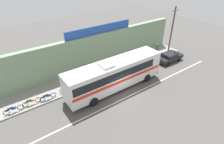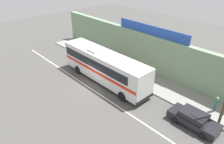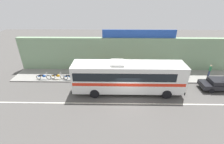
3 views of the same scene
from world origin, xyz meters
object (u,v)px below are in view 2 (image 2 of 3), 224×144
Objects in this scene: parked_car at (194,119)px; motorcycle_purple at (71,46)px; motorcycle_green at (79,49)px; motorcycle_black at (84,53)px; intercity_bus at (104,65)px; motorcycle_blue at (95,58)px; pedestrian_far_right at (104,57)px; pedestrian_near_shop at (216,103)px.

parked_car reaches higher than motorcycle_purple.
motorcycle_green is (-19.85, 1.89, -0.17)m from parked_car.
parked_car is at bearing -5.45° from motorcycle_green.
motorcycle_purple is at bearing 179.49° from motorcycle_black.
motorcycle_green is (-8.91, 2.59, -1.50)m from intercity_bus.
motorcycle_green is at bearing 174.88° from motorcycle_black.
motorcycle_black and motorcycle_blue have the same top height.
parked_car is 2.23× the size of motorcycle_purple.
motorcycle_green is at bearing -175.54° from pedestrian_far_right.
pedestrian_near_shop is (18.65, 1.38, 0.51)m from motorcycle_black.
parked_car is at bearing -9.14° from pedestrian_far_right.
motorcycle_black is 2.31m from motorcycle_blue.
intercity_bus reaches higher than parked_car.
parked_car is 2.21× the size of motorcycle_blue.
motorcycle_black is (1.69, -0.15, 0.00)m from motorcycle_green.
parked_car is (10.93, 0.70, -1.33)m from intercity_bus.
motorcycle_blue is at bearing 0.71° from motorcycle_purple.
motorcycle_blue is at bearing -161.88° from pedestrian_far_right.
pedestrian_near_shop is at bearing 3.49° from motorcycle_purple.
pedestrian_near_shop reaches higher than parked_car.
motorcycle_green is at bearing 174.55° from parked_car.
pedestrian_far_right is at bearing 8.73° from motorcycle_black.
pedestrian_far_right is at bearing 4.46° from motorcycle_green.
motorcycle_green is at bearing 179.30° from motorcycle_blue.
intercity_bus is at bearing -27.39° from motorcycle_blue.
motorcycle_green is at bearing 163.77° from intercity_bus.
motorcycle_green is 1.05× the size of motorcycle_black.
pedestrian_far_right reaches higher than motorcycle_purple.
motorcycle_black is (-7.22, 2.44, -1.50)m from intercity_bus.
intercity_bus is at bearing -41.05° from pedestrian_far_right.
motorcycle_purple is (-1.80, -0.12, 0.00)m from motorcycle_green.
parked_car is at bearing -6.64° from motorcycle_blue.
motorcycle_black is at bearing -175.76° from pedestrian_near_shop.
parked_car is 18.24m from motorcycle_black.
motorcycle_black is at bearing 161.31° from intercity_bus.
pedestrian_near_shop is 14.91m from pedestrian_far_right.
motorcycle_purple is 22.19m from pedestrian_near_shop.
motorcycle_purple is 1.06× the size of motorcycle_black.
motorcycle_purple is 3.50m from motorcycle_black.
parked_car is 15.95m from motorcycle_blue.
motorcycle_green is 1.81m from motorcycle_purple.
pedestrian_near_shop is (20.34, 1.23, 0.51)m from motorcycle_green.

